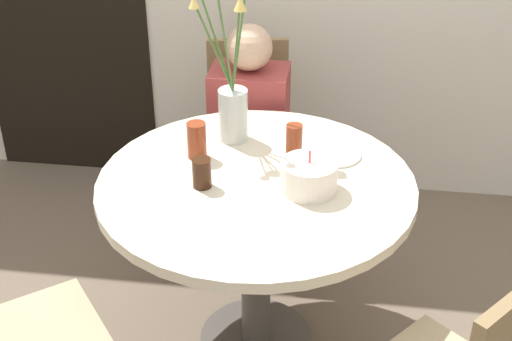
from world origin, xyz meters
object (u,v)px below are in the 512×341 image
object	(u,v)px
chair_left_flank	(7,327)
drink_glass_0	(202,173)
chair_far_back	(249,126)
side_plate	(334,154)
drink_glass_1	(294,142)
flower_vase	(232,88)
drink_glass_2	(197,140)
birthday_cake	(309,176)
person_boy	(250,144)

from	to	relation	value
chair_left_flank	drink_glass_0	xyz separation A→B (m)	(0.53, 0.50, 0.30)
chair_far_back	side_plate	distance (m)	0.83
drink_glass_1	side_plate	bearing A→B (deg)	14.36
chair_far_back	drink_glass_0	size ratio (longest dim) A/B	8.60
drink_glass_0	flower_vase	bearing A→B (deg)	82.21
drink_glass_0	drink_glass_2	xyz separation A→B (m)	(-0.06, 0.20, 0.02)
chair_far_back	flower_vase	xyz separation A→B (m)	(0.03, -0.60, 0.46)
chair_far_back	drink_glass_2	xyz separation A→B (m)	(-0.08, -0.75, 0.32)
drink_glass_0	side_plate	bearing A→B (deg)	32.32
birthday_cake	drink_glass_0	distance (m)	0.36
flower_vase	side_plate	world-z (taller)	flower_vase
chair_left_flank	drink_glass_1	size ratio (longest dim) A/B	6.83
chair_far_back	side_plate	bearing A→B (deg)	-68.06
person_boy	drink_glass_1	bearing A→B (deg)	-66.11
drink_glass_0	drink_glass_2	world-z (taller)	drink_glass_2
chair_far_back	drink_glass_2	bearing A→B (deg)	-106.08
chair_far_back	chair_left_flank	xyz separation A→B (m)	(-0.55, -1.45, 0.00)
birthday_cake	person_boy	xyz separation A→B (m)	(-0.31, 0.77, -0.32)
person_boy	birthday_cake	bearing A→B (deg)	-67.68
side_plate	person_boy	xyz separation A→B (m)	(-0.39, 0.51, -0.27)
side_plate	person_boy	size ratio (longest dim) A/B	0.19
chair_far_back	person_boy	distance (m)	0.16
chair_far_back	flower_vase	size ratio (longest dim) A/B	1.21
chair_far_back	birthday_cake	world-z (taller)	birthday_cake
drink_glass_2	chair_left_flank	bearing A→B (deg)	-123.65
flower_vase	side_plate	size ratio (longest dim) A/B	3.75
flower_vase	drink_glass_2	world-z (taller)	flower_vase
chair_left_flank	drink_glass_2	bearing A→B (deg)	-72.42
drink_glass_0	person_boy	world-z (taller)	person_boy
flower_vase	side_plate	bearing A→B (deg)	-10.35
drink_glass_2	person_boy	distance (m)	0.69
drink_glass_1	person_boy	bearing A→B (deg)	113.89
flower_vase	side_plate	distance (m)	0.45
flower_vase	person_boy	xyz separation A→B (m)	(0.00, 0.44, -0.47)
birthday_cake	drink_glass_0	xyz separation A→B (m)	(-0.36, -0.03, -0.00)
person_boy	chair_far_back	bearing A→B (deg)	100.04
birthday_cake	chair_far_back	bearing A→B (deg)	110.34
chair_left_flank	drink_glass_0	world-z (taller)	chair_left_flank
drink_glass_0	drink_glass_2	bearing A→B (deg)	106.55
chair_far_back	side_plate	xyz separation A→B (m)	(0.42, -0.67, 0.26)
flower_vase	chair_left_flank	bearing A→B (deg)	-123.92
birthday_cake	drink_glass_2	xyz separation A→B (m)	(-0.42, 0.17, 0.02)
chair_far_back	birthday_cake	distance (m)	1.03
chair_left_flank	drink_glass_2	size ratio (longest dim) A/B	6.60
side_plate	drink_glass_2	xyz separation A→B (m)	(-0.50, -0.08, 0.06)
birthday_cake	flower_vase	size ratio (longest dim) A/B	0.26
drink_glass_0	chair_left_flank	bearing A→B (deg)	-136.29
chair_left_flank	person_boy	world-z (taller)	person_boy
birthday_cake	drink_glass_2	world-z (taller)	birthday_cake
birthday_cake	drink_glass_1	distance (m)	0.23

